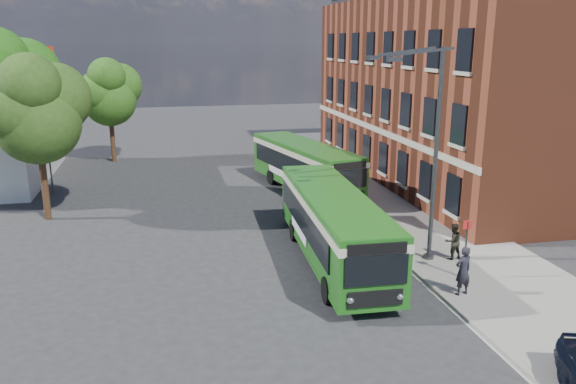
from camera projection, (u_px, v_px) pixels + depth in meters
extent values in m
plane|color=#28282A|center=(300.00, 254.00, 24.98)|extent=(120.00, 120.00, 0.00)
cube|color=gray|center=(381.00, 197.00, 33.98)|extent=(6.00, 48.00, 0.15)
cube|color=beige|center=(333.00, 201.00, 33.35)|extent=(0.12, 48.00, 0.01)
cube|color=brown|center=(460.00, 90.00, 37.67)|extent=(12.00, 26.00, 12.00)
cube|color=beige|center=(374.00, 128.00, 37.03)|extent=(0.12, 26.00, 0.35)
cylinder|color=#35373A|center=(45.00, 122.00, 33.42)|extent=(0.10, 0.10, 9.00)
cube|color=#B32414|center=(46.00, 52.00, 32.45)|extent=(0.90, 0.02, 0.60)
cylinder|color=#35373A|center=(428.00, 258.00, 24.16)|extent=(0.44, 0.44, 0.30)
cylinder|color=#35373A|center=(435.00, 159.00, 23.02)|extent=(0.18, 0.18, 9.00)
cube|color=#35373A|center=(420.00, 52.00, 21.07)|extent=(2.58, 0.46, 0.37)
cube|color=#35373A|center=(407.00, 51.00, 22.20)|extent=(2.58, 0.46, 0.37)
cube|color=#35373A|center=(395.00, 59.00, 20.43)|extent=(0.55, 0.22, 0.16)
cube|color=#35373A|center=(373.00, 58.00, 22.46)|extent=(0.55, 0.22, 0.16)
cylinder|color=#35373A|center=(465.00, 252.00, 21.88)|extent=(0.08, 0.08, 2.50)
cube|color=red|center=(468.00, 225.00, 21.60)|extent=(0.35, 0.04, 0.35)
cube|color=#1F641A|center=(333.00, 222.00, 23.79)|extent=(3.04, 11.43, 2.45)
cube|color=#1F641A|center=(333.00, 250.00, 24.12)|extent=(3.09, 11.48, 0.14)
cube|color=black|center=(302.00, 219.00, 23.83)|extent=(0.54, 9.52, 1.10)
cube|color=black|center=(360.00, 215.00, 24.25)|extent=(0.54, 9.52, 1.10)
cube|color=beige|center=(334.00, 203.00, 23.57)|extent=(3.11, 11.50, 0.32)
cube|color=#1F641A|center=(334.00, 195.00, 23.48)|extent=(2.94, 11.33, 0.12)
cube|color=black|center=(376.00, 270.00, 18.33)|extent=(2.15, 0.18, 1.05)
cube|color=black|center=(378.00, 249.00, 18.12)|extent=(2.00, 0.18, 0.38)
cube|color=black|center=(375.00, 299.00, 18.58)|extent=(1.90, 0.17, 0.55)
sphere|color=silver|center=(350.00, 300.00, 18.46)|extent=(0.26, 0.26, 0.26)
sphere|color=silver|center=(399.00, 296.00, 18.74)|extent=(0.26, 0.26, 0.26)
cube|color=black|center=(306.00, 184.00, 29.14)|extent=(2.00, 0.18, 0.90)
cube|color=white|center=(299.00, 230.00, 24.69)|extent=(0.19, 3.20, 0.45)
cylinder|color=black|center=(328.00, 290.00, 20.25)|extent=(0.33, 1.01, 1.00)
cylinder|color=black|center=(389.00, 285.00, 20.64)|extent=(0.33, 1.01, 1.00)
cylinder|color=black|center=(294.00, 230.00, 26.65)|extent=(0.33, 1.01, 1.00)
cylinder|color=black|center=(342.00, 228.00, 27.04)|extent=(0.33, 1.01, 1.00)
cube|color=#205D1A|center=(305.00, 164.00, 35.06)|extent=(4.80, 10.89, 2.45)
cube|color=#205D1A|center=(305.00, 183.00, 35.39)|extent=(4.85, 10.94, 0.14)
cube|color=black|center=(284.00, 163.00, 34.76)|extent=(2.04, 8.59, 1.10)
cube|color=black|center=(320.00, 159.00, 35.82)|extent=(2.04, 8.59, 1.10)
cube|color=beige|center=(305.00, 151.00, 34.85)|extent=(4.87, 10.96, 0.32)
cube|color=#205D1A|center=(305.00, 145.00, 34.75)|extent=(4.68, 10.77, 0.12)
cube|color=black|center=(350.00, 179.00, 30.37)|extent=(2.11, 0.56, 1.05)
cube|color=black|center=(350.00, 166.00, 30.17)|extent=(1.97, 0.52, 0.38)
cube|color=black|center=(349.00, 197.00, 30.63)|extent=(1.87, 0.50, 0.55)
sphere|color=silver|center=(336.00, 199.00, 30.29)|extent=(0.26, 0.26, 0.26)
sphere|color=silver|center=(362.00, 195.00, 31.00)|extent=(0.26, 0.26, 0.26)
cube|color=black|center=(270.00, 146.00, 39.64)|extent=(1.97, 0.52, 0.90)
cube|color=white|center=(279.00, 172.00, 35.56)|extent=(0.75, 3.13, 0.45)
cylinder|color=black|center=(314.00, 199.00, 31.86)|extent=(0.50, 1.04, 1.00)
cylinder|color=black|center=(350.00, 194.00, 32.83)|extent=(0.50, 1.04, 1.00)
cylinder|color=black|center=(272.00, 177.00, 37.08)|extent=(0.50, 1.04, 1.00)
cylinder|color=black|center=(303.00, 173.00, 38.06)|extent=(0.50, 1.04, 1.00)
imported|color=black|center=(463.00, 271.00, 20.48)|extent=(0.76, 0.59, 1.87)
imported|color=black|center=(453.00, 241.00, 23.90)|extent=(0.81, 0.65, 1.59)
cylinder|color=#331E12|center=(45.00, 185.00, 29.48)|extent=(0.36, 0.36, 3.71)
sphere|color=#284416|center=(37.00, 121.00, 28.60)|extent=(4.38, 4.38, 4.38)
sphere|color=#284416|center=(55.00, 98.00, 29.12)|extent=(3.71, 3.71, 3.71)
sphere|color=#284416|center=(17.00, 110.00, 27.71)|extent=(3.37, 3.37, 3.37)
sphere|color=#284416|center=(29.00, 84.00, 27.30)|extent=(3.03, 3.03, 3.03)
cylinder|color=#331E12|center=(14.00, 166.00, 32.71)|extent=(0.36, 0.36, 4.26)
sphere|color=#1F5112|center=(6.00, 99.00, 31.70)|extent=(5.04, 5.04, 5.04)
sphere|color=#1F5112|center=(24.00, 75.00, 32.30)|extent=(4.26, 4.26, 4.26)
cylinder|color=#331E12|center=(113.00, 140.00, 43.79)|extent=(0.36, 0.36, 3.43)
sphere|color=#285016|center=(109.00, 100.00, 42.97)|extent=(4.05, 4.05, 4.05)
sphere|color=#285016|center=(119.00, 86.00, 43.46)|extent=(3.43, 3.43, 3.43)
sphere|color=#285016|center=(98.00, 92.00, 42.15)|extent=(3.12, 3.12, 3.12)
sphere|color=#285016|center=(107.00, 77.00, 41.77)|extent=(2.81, 2.81, 2.81)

